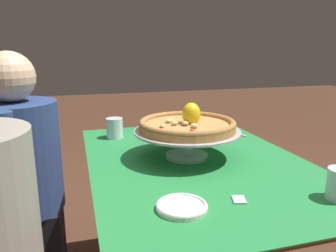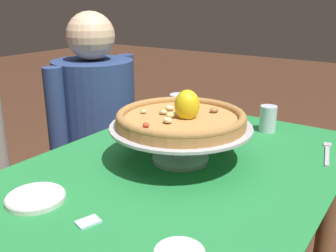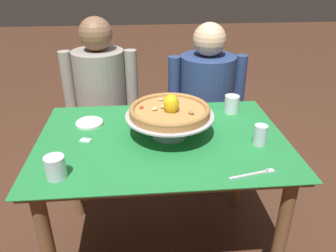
{
  "view_description": "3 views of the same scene",
  "coord_description": "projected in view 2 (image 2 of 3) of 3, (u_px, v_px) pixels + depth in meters",
  "views": [
    {
      "loc": [
        -1.12,
        0.44,
        1.14
      ],
      "look_at": [
        0.09,
        0.09,
        0.83
      ],
      "focal_mm": 34.84,
      "sensor_mm": 36.0,
      "label": 1
    },
    {
      "loc": [
        -0.85,
        -0.54,
        1.17
      ],
      "look_at": [
        0.0,
        0.04,
        0.83
      ],
      "focal_mm": 40.73,
      "sensor_mm": 36.0,
      "label": 2
    },
    {
      "loc": [
        -0.09,
        -1.38,
        1.48
      ],
      "look_at": [
        0.03,
        -0.0,
        0.78
      ],
      "focal_mm": 35.47,
      "sensor_mm": 36.0,
      "label": 3
    }
  ],
  "objects": [
    {
      "name": "dining_table",
      "position": [
        180.0,
        201.0,
        1.14
      ],
      "size": [
        1.18,
        0.82,
        0.71
      ],
      "color": "brown",
      "rests_on": "ground"
    },
    {
      "name": "pizza_stand",
      "position": [
        181.0,
        134.0,
        1.12
      ],
      "size": [
        0.42,
        0.42,
        0.11
      ],
      "color": "#B7B7C1",
      "rests_on": "dining_table"
    },
    {
      "name": "pizza",
      "position": [
        181.0,
        118.0,
        1.1
      ],
      "size": [
        0.38,
        0.38,
        0.11
      ],
      "color": "#BC8447",
      "rests_on": "pizza_stand"
    },
    {
      "name": "water_glass_side_right",
      "position": [
        268.0,
        120.0,
        1.38
      ],
      "size": [
        0.06,
        0.06,
        0.1
      ],
      "color": "silver",
      "rests_on": "dining_table"
    },
    {
      "name": "water_glass_back_right",
      "position": [
        179.0,
        107.0,
        1.54
      ],
      "size": [
        0.08,
        0.08,
        0.1
      ],
      "color": "white",
      "rests_on": "dining_table"
    },
    {
      "name": "side_plate",
      "position": [
        36.0,
        197.0,
        0.91
      ],
      "size": [
        0.14,
        0.14,
        0.02
      ],
      "color": "silver",
      "rests_on": "dining_table"
    },
    {
      "name": "dinner_fork",
      "position": [
        327.0,
        152.0,
        1.19
      ],
      "size": [
        0.2,
        0.06,
        0.01
      ],
      "color": "#B7B7C1",
      "rests_on": "dining_table"
    },
    {
      "name": "sugar_packet",
      "position": [
        88.0,
        222.0,
        0.82
      ],
      "size": [
        0.06,
        0.05,
        0.0
      ],
      "primitive_type": "cube",
      "rotation": [
        0.0,
        0.0,
        2.83
      ],
      "color": "silver",
      "rests_on": "dining_table"
    },
    {
      "name": "diner_right",
      "position": [
        97.0,
        137.0,
        1.8
      ],
      "size": [
        0.52,
        0.37,
        1.12
      ],
      "color": "black",
      "rests_on": "ground"
    }
  ]
}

